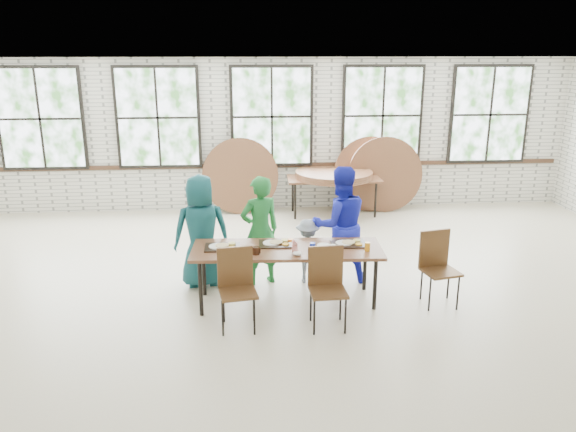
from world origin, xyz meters
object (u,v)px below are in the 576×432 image
dining_table (287,252)px  chair_near_left (237,281)px  chair_near_right (327,280)px  storage_table (334,180)px

dining_table → chair_near_left: (-0.63, -0.58, -0.13)m
chair_near_right → storage_table: chair_near_right is taller
chair_near_right → storage_table: (0.80, 4.55, 0.13)m
dining_table → storage_table: bearing=75.5°
dining_table → chair_near_right: 0.77m
dining_table → storage_table: 4.10m
chair_near_left → chair_near_right: bearing=-12.0°
dining_table → chair_near_right: (0.42, -0.63, -0.13)m
chair_near_right → chair_near_left: bearing=174.6°
chair_near_left → storage_table: (1.85, 4.50, 0.13)m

